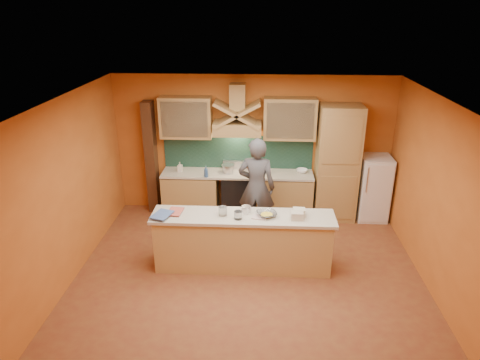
# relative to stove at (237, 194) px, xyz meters

# --- Properties ---
(floor) EXTENTS (5.50, 5.00, 0.01)m
(floor) POSITION_rel_stove_xyz_m (0.30, -2.20, -0.45)
(floor) COLOR brown
(floor) RESTS_ON ground
(ceiling) EXTENTS (5.50, 5.00, 0.01)m
(ceiling) POSITION_rel_stove_xyz_m (0.30, -2.20, 2.35)
(ceiling) COLOR white
(ceiling) RESTS_ON wall_back
(wall_back) EXTENTS (5.50, 0.02, 2.80)m
(wall_back) POSITION_rel_stove_xyz_m (0.30, 0.30, 0.95)
(wall_back) COLOR #C36726
(wall_back) RESTS_ON floor
(wall_front) EXTENTS (5.50, 0.02, 2.80)m
(wall_front) POSITION_rel_stove_xyz_m (0.30, -4.70, 0.95)
(wall_front) COLOR #C36726
(wall_front) RESTS_ON floor
(wall_left) EXTENTS (0.02, 5.00, 2.80)m
(wall_left) POSITION_rel_stove_xyz_m (-2.45, -2.20, 0.95)
(wall_left) COLOR #C36726
(wall_left) RESTS_ON floor
(wall_right) EXTENTS (0.02, 5.00, 2.80)m
(wall_right) POSITION_rel_stove_xyz_m (3.05, -2.20, 0.95)
(wall_right) COLOR #C36726
(wall_right) RESTS_ON floor
(base_cabinet_left) EXTENTS (1.10, 0.60, 0.86)m
(base_cabinet_left) POSITION_rel_stove_xyz_m (-0.95, 0.00, -0.02)
(base_cabinet_left) COLOR tan
(base_cabinet_left) RESTS_ON floor
(base_cabinet_right) EXTENTS (1.10, 0.60, 0.86)m
(base_cabinet_right) POSITION_rel_stove_xyz_m (0.95, 0.00, -0.02)
(base_cabinet_right) COLOR tan
(base_cabinet_right) RESTS_ON floor
(counter_top) EXTENTS (3.00, 0.62, 0.04)m
(counter_top) POSITION_rel_stove_xyz_m (-0.00, 0.00, 0.45)
(counter_top) COLOR beige
(counter_top) RESTS_ON base_cabinet_left
(stove) EXTENTS (0.60, 0.58, 0.90)m
(stove) POSITION_rel_stove_xyz_m (0.00, 0.00, 0.00)
(stove) COLOR black
(stove) RESTS_ON floor
(backsplash) EXTENTS (3.00, 0.03, 0.70)m
(backsplash) POSITION_rel_stove_xyz_m (-0.00, 0.28, 0.80)
(backsplash) COLOR #18352B
(backsplash) RESTS_ON wall_back
(range_hood) EXTENTS (0.92, 0.50, 0.24)m
(range_hood) POSITION_rel_stove_xyz_m (0.00, 0.05, 1.37)
(range_hood) COLOR tan
(range_hood) RESTS_ON wall_back
(hood_chimney) EXTENTS (0.30, 0.30, 0.50)m
(hood_chimney) POSITION_rel_stove_xyz_m (0.00, 0.15, 1.95)
(hood_chimney) COLOR tan
(hood_chimney) RESTS_ON wall_back
(upper_cabinet_left) EXTENTS (1.00, 0.35, 0.80)m
(upper_cabinet_left) POSITION_rel_stove_xyz_m (-1.00, 0.12, 1.55)
(upper_cabinet_left) COLOR tan
(upper_cabinet_left) RESTS_ON wall_back
(upper_cabinet_right) EXTENTS (1.00, 0.35, 0.80)m
(upper_cabinet_right) POSITION_rel_stove_xyz_m (1.00, 0.12, 1.55)
(upper_cabinet_right) COLOR tan
(upper_cabinet_right) RESTS_ON wall_back
(pantry_column) EXTENTS (0.80, 0.60, 2.30)m
(pantry_column) POSITION_rel_stove_xyz_m (1.95, 0.00, 0.70)
(pantry_column) COLOR tan
(pantry_column) RESTS_ON floor
(fridge) EXTENTS (0.58, 0.60, 1.30)m
(fridge) POSITION_rel_stove_xyz_m (2.70, 0.00, 0.20)
(fridge) COLOR white
(fridge) RESTS_ON floor
(trim_column_left) EXTENTS (0.20, 0.30, 2.30)m
(trim_column_left) POSITION_rel_stove_xyz_m (-1.75, 0.15, 0.70)
(trim_column_left) COLOR #472816
(trim_column_left) RESTS_ON floor
(island_body) EXTENTS (2.80, 0.55, 0.88)m
(island_body) POSITION_rel_stove_xyz_m (0.20, -1.90, -0.01)
(island_body) COLOR tan
(island_body) RESTS_ON floor
(island_top) EXTENTS (2.90, 0.62, 0.05)m
(island_top) POSITION_rel_stove_xyz_m (0.20, -1.90, 0.47)
(island_top) COLOR beige
(island_top) RESTS_ON island_body
(person) EXTENTS (0.73, 0.53, 1.87)m
(person) POSITION_rel_stove_xyz_m (0.40, -0.74, 0.48)
(person) COLOR #4C4C51
(person) RESTS_ON floor
(pot_large) EXTENTS (0.24, 0.24, 0.18)m
(pot_large) POSITION_rel_stove_xyz_m (-0.19, 0.00, 0.54)
(pot_large) COLOR silver
(pot_large) RESTS_ON stove
(pot_small) EXTENTS (0.23, 0.23, 0.14)m
(pot_small) POSITION_rel_stove_xyz_m (0.16, 0.04, 0.52)
(pot_small) COLOR silver
(pot_small) RESTS_ON stove
(soap_bottle_a) EXTENTS (0.10, 0.10, 0.20)m
(soap_bottle_a) POSITION_rel_stove_xyz_m (-1.15, 0.00, 0.57)
(soap_bottle_a) COLOR silver
(soap_bottle_a) RESTS_ON counter_top
(soap_bottle_b) EXTENTS (0.10, 0.10, 0.23)m
(soap_bottle_b) POSITION_rel_stove_xyz_m (-0.59, -0.26, 0.58)
(soap_bottle_b) COLOR #315388
(soap_bottle_b) RESTS_ON counter_top
(bowl_back) EXTENTS (0.23, 0.23, 0.07)m
(bowl_back) POSITION_rel_stove_xyz_m (1.28, 0.08, 0.50)
(bowl_back) COLOR white
(bowl_back) RESTS_ON counter_top
(dish_rack) EXTENTS (0.31, 0.28, 0.09)m
(dish_rack) POSITION_rel_stove_xyz_m (0.52, 0.06, 0.52)
(dish_rack) COLOR white
(dish_rack) RESTS_ON counter_top
(book_lower) EXTENTS (0.26, 0.33, 0.03)m
(book_lower) POSITION_rel_stove_xyz_m (-1.00, -1.85, 0.51)
(book_lower) COLOR #C05444
(book_lower) RESTS_ON island_top
(book_upper) EXTENTS (0.36, 0.41, 0.03)m
(book_upper) POSITION_rel_stove_xyz_m (-1.18, -1.97, 0.53)
(book_upper) COLOR #456099
(book_upper) RESTS_ON island_top
(jar_large) EXTENTS (0.14, 0.14, 0.15)m
(jar_large) POSITION_rel_stove_xyz_m (-0.12, -1.91, 0.57)
(jar_large) COLOR silver
(jar_large) RESTS_ON island_top
(jar_small) EXTENTS (0.16, 0.16, 0.13)m
(jar_small) POSITION_rel_stove_xyz_m (0.13, -2.02, 0.56)
(jar_small) COLOR silver
(jar_small) RESTS_ON island_top
(kitchen_scale) EXTENTS (0.16, 0.16, 0.10)m
(kitchen_scale) POSITION_rel_stove_xyz_m (0.25, -1.81, 0.54)
(kitchen_scale) COLOR white
(kitchen_scale) RESTS_ON island_top
(mixing_bowl) EXTENTS (0.39, 0.39, 0.07)m
(mixing_bowl) POSITION_rel_stove_xyz_m (0.57, -1.91, 0.53)
(mixing_bowl) COLOR white
(mixing_bowl) RESTS_ON island_top
(cloth) EXTENTS (0.25, 0.21, 0.01)m
(cloth) POSITION_rel_stove_xyz_m (0.46, -1.96, 0.50)
(cloth) COLOR beige
(cloth) RESTS_ON island_top
(grocery_bag_a) EXTENTS (0.19, 0.15, 0.12)m
(grocery_bag_a) POSITION_rel_stove_xyz_m (1.04, -1.98, 0.56)
(grocery_bag_a) COLOR beige
(grocery_bag_a) RESTS_ON island_top
(grocery_bag_b) EXTENTS (0.19, 0.15, 0.12)m
(grocery_bag_b) POSITION_rel_stove_xyz_m (1.08, -1.85, 0.55)
(grocery_bag_b) COLOR beige
(grocery_bag_b) RESTS_ON island_top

